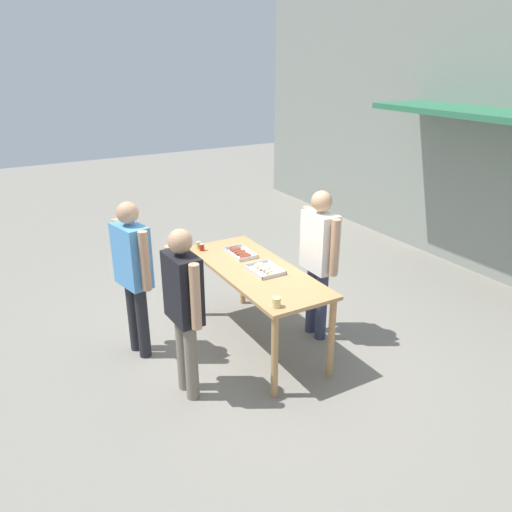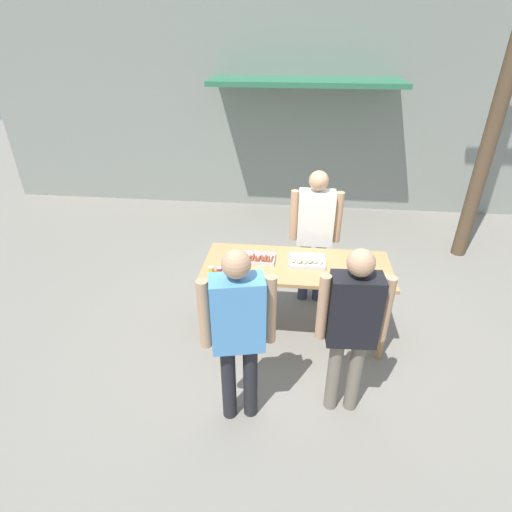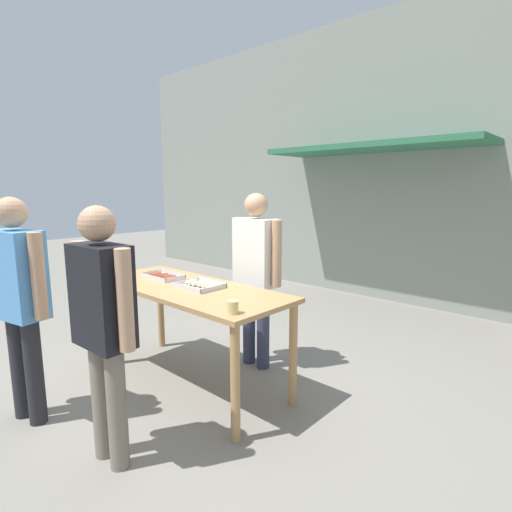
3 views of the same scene
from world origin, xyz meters
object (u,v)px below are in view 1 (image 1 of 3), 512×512
Objects in this scene: food_tray_buns at (264,269)px; condiment_jar_ketchup at (202,247)px; food_tray_sausages at (241,253)px; condiment_jar_mustard at (199,245)px; person_customer_holding_hotdog at (133,267)px; beer_cup at (276,302)px; person_customer_with_cup at (184,300)px; person_server_behind_table at (319,253)px.

food_tray_buns is 0.96m from condiment_jar_ketchup.
condiment_jar_ketchup is (-0.35, -0.34, 0.03)m from food_tray_sausages.
person_customer_holding_hotdog is (0.42, -0.94, 0.07)m from condiment_jar_mustard.
beer_cup reaches higher than condiment_jar_mustard.
person_customer_holding_hotdog is at bearing -65.70° from condiment_jar_mustard.
person_customer_with_cup reaches higher than beer_cup.
person_server_behind_table reaches higher than person_customer_holding_hotdog.
food_tray_sausages is 0.24× the size of person_customer_with_cup.
person_server_behind_table is 1.76m from person_customer_with_cup.
condiment_jar_ketchup is at bearing 0.58° from condiment_jar_mustard.
food_tray_buns is 0.23× the size of person_customer_with_cup.
condiment_jar_mustard is 0.90× the size of beer_cup.
condiment_jar_mustard is 1.47m from person_server_behind_table.
condiment_jar_ketchup is 1.48m from person_customer_with_cup.
condiment_jar_ketchup is at bearing -159.31° from food_tray_buns.
person_customer_holding_hotdog is at bearing -90.46° from food_tray_sausages.
food_tray_buns is 1.15m from person_customer_with_cup.
condiment_jar_mustard is (-0.98, -0.34, 0.02)m from food_tray_buns.
beer_cup is (1.32, -0.33, 0.03)m from food_tray_sausages.
beer_cup is at bearing -157.22° from person_customer_holding_hotdog.
beer_cup is 0.06× the size of person_customer_with_cup.
food_tray_sausages is 0.55m from condiment_jar_mustard.
food_tray_sausages is at bearing -135.02° from person_server_behind_table.
beer_cup is at bearing 0.42° from condiment_jar_mustard.
food_tray_buns is 4.62× the size of condiment_jar_mustard.
beer_cup is 0.86m from person_customer_with_cup.
condiment_jar_mustard is 1.03m from person_customer_holding_hotdog.
condiment_jar_ketchup reaches higher than food_tray_sausages.
person_server_behind_table is (0.10, 0.65, 0.10)m from food_tray_buns.
beer_cup reaches higher than food_tray_sausages.
person_server_behind_table reaches higher than condiment_jar_ketchup.
beer_cup is at bearing -23.11° from food_tray_buns.
food_tray_buns is (0.55, -0.00, 0.01)m from food_tray_sausages.
person_server_behind_table is at bearing 42.63° from condiment_jar_mustard.
person_server_behind_table is (1.08, 0.99, 0.08)m from condiment_jar_mustard.
person_server_behind_table reaches higher than food_tray_buns.
condiment_jar_ketchup is at bearing -33.61° from person_customer_with_cup.
condiment_jar_ketchup is 1.67m from beer_cup.
person_customer_holding_hotdog is at bearing -70.15° from condiment_jar_ketchup.
person_customer_with_cup reaches higher than condiment_jar_mustard.
food_tray_sausages is 4.89× the size of condiment_jar_mustard.
condiment_jar_mustard is 1.75m from beer_cup.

